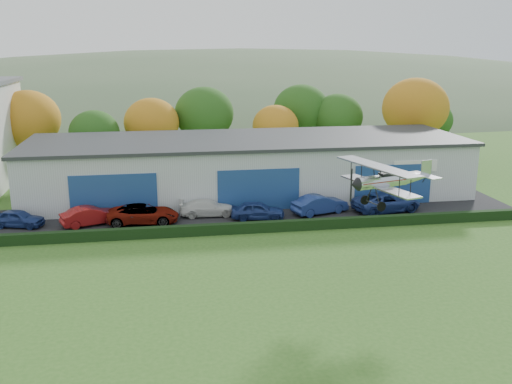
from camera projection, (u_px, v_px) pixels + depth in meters
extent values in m
plane|color=#32601E|center=(232.00, 342.00, 27.54)|extent=(300.00, 300.00, 0.00)
cube|color=black|center=(237.00, 214.00, 48.07)|extent=(48.00, 9.00, 0.05)
cube|color=black|center=(245.00, 228.00, 43.39)|extent=(46.00, 0.60, 0.80)
cube|color=#B2B7BC|center=(248.00, 167.00, 54.46)|extent=(40.00, 12.00, 5.00)
cube|color=#2D3033|center=(248.00, 140.00, 53.80)|extent=(40.60, 12.60, 0.30)
cube|color=navy|center=(114.00, 196.00, 46.97)|extent=(7.00, 0.12, 3.60)
cube|color=navy|center=(259.00, 190.00, 48.85)|extent=(7.00, 0.12, 3.60)
cube|color=navy|center=(393.00, 185.00, 50.74)|extent=(7.00, 0.12, 3.60)
cylinder|color=#3D2614|center=(32.00, 160.00, 62.70)|extent=(0.36, 0.36, 3.15)
ellipsoid|color=#B77216|center=(28.00, 119.00, 61.58)|extent=(6.84, 6.84, 6.16)
cylinder|color=#3D2614|center=(97.00, 165.00, 61.97)|extent=(0.36, 0.36, 2.45)
ellipsoid|color=#1E4C14|center=(94.00, 133.00, 61.11)|extent=(5.32, 5.32, 4.79)
cylinder|color=#3D2614|center=(153.00, 158.00, 64.78)|extent=(0.36, 0.36, 2.80)
ellipsoid|color=#B77216|center=(152.00, 123.00, 63.80)|extent=(6.08, 6.08, 5.47)
cylinder|color=#3D2614|center=(205.00, 152.00, 67.60)|extent=(0.36, 0.36, 3.15)
ellipsoid|color=#1E4C14|center=(204.00, 114.00, 66.48)|extent=(6.84, 6.84, 6.16)
cylinder|color=#3D2614|center=(275.00, 156.00, 67.03)|extent=(0.36, 0.36, 2.45)
ellipsoid|color=#B77216|center=(275.00, 126.00, 66.17)|extent=(5.32, 5.32, 4.79)
cylinder|color=#3D2614|center=(336.00, 149.00, 70.16)|extent=(0.36, 0.36, 2.80)
ellipsoid|color=#1E4C14|center=(338.00, 117.00, 69.17)|extent=(6.08, 6.08, 5.47)
cylinder|color=#3D2614|center=(412.00, 150.00, 67.50)|extent=(0.36, 0.36, 3.50)
ellipsoid|color=#B77216|center=(415.00, 108.00, 66.27)|extent=(7.60, 7.60, 6.84)
cylinder|color=#3D2614|center=(429.00, 148.00, 72.09)|extent=(0.36, 0.36, 2.45)
ellipsoid|color=#1E4C14|center=(431.00, 120.00, 71.22)|extent=(5.32, 5.32, 4.79)
cylinder|color=#3D2614|center=(301.00, 146.00, 71.39)|extent=(0.36, 0.36, 3.15)
ellipsoid|color=#1E4C14|center=(301.00, 110.00, 70.28)|extent=(6.84, 6.84, 6.16)
ellipsoid|color=#4C6642|center=(242.00, 147.00, 168.30)|extent=(320.00, 196.00, 56.00)
ellipsoid|color=#4C6642|center=(466.00, 123.00, 177.94)|extent=(240.00, 126.00, 36.00)
imported|color=navy|center=(18.00, 218.00, 44.62)|extent=(4.29, 2.66, 1.36)
imported|color=maroon|center=(90.00, 216.00, 45.05)|extent=(4.76, 3.12, 1.48)
imported|color=gray|center=(143.00, 214.00, 45.45)|extent=(5.64, 2.78, 1.54)
imported|color=silver|center=(208.00, 208.00, 47.52)|extent=(4.69, 2.06, 1.34)
imported|color=navy|center=(258.00, 210.00, 46.54)|extent=(4.52, 2.35, 1.47)
imported|color=navy|center=(320.00, 204.00, 48.10)|extent=(5.10, 3.10, 1.59)
imported|color=navy|center=(386.00, 202.00, 48.72)|extent=(6.31, 3.87, 1.63)
cylinder|color=silver|center=(381.00, 181.00, 33.83)|extent=(3.44, 1.70, 0.79)
cone|color=silver|center=(417.00, 177.00, 34.94)|extent=(2.08, 1.31, 0.79)
cone|color=black|center=(355.00, 185.00, 33.03)|extent=(0.65, 0.88, 0.79)
cube|color=maroon|center=(385.00, 180.00, 33.93)|extent=(3.78, 1.82, 0.05)
cube|color=black|center=(388.00, 174.00, 33.92)|extent=(1.16, 0.80, 0.22)
cube|color=silver|center=(379.00, 186.00, 33.82)|extent=(2.84, 6.40, 0.09)
cube|color=silver|center=(377.00, 166.00, 33.45)|extent=(3.02, 6.76, 0.09)
cylinder|color=black|center=(399.00, 185.00, 31.50)|extent=(0.07, 0.07, 1.15)
cylinder|color=black|center=(411.00, 184.00, 31.84)|extent=(0.07, 0.07, 1.15)
cylinder|color=black|center=(351.00, 169.00, 35.50)|extent=(0.07, 0.07, 1.15)
cylinder|color=black|center=(362.00, 168.00, 35.84)|extent=(0.07, 0.07, 1.15)
cylinder|color=black|center=(380.00, 173.00, 33.26)|extent=(0.10, 0.20, 0.66)
cylinder|color=black|center=(374.00, 171.00, 33.79)|extent=(0.10, 0.20, 0.66)
cylinder|color=black|center=(377.00, 196.00, 33.47)|extent=(0.23, 0.61, 1.08)
cylinder|color=black|center=(370.00, 193.00, 34.12)|extent=(0.23, 0.61, 1.08)
cylinder|color=black|center=(373.00, 203.00, 33.92)|extent=(0.53, 1.62, 0.06)
cylinder|color=black|center=(381.00, 207.00, 33.23)|extent=(0.58, 0.28, 0.56)
cylinder|color=black|center=(365.00, 200.00, 34.62)|extent=(0.58, 0.28, 0.56)
cylinder|color=black|center=(424.00, 179.00, 35.25)|extent=(0.33, 0.14, 0.37)
cube|color=silver|center=(425.00, 175.00, 35.18)|extent=(1.40, 2.42, 0.05)
cube|color=silver|center=(426.00, 168.00, 35.11)|extent=(0.78, 0.27, 0.97)
cube|color=black|center=(351.00, 185.00, 32.93)|extent=(0.08, 0.12, 1.94)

